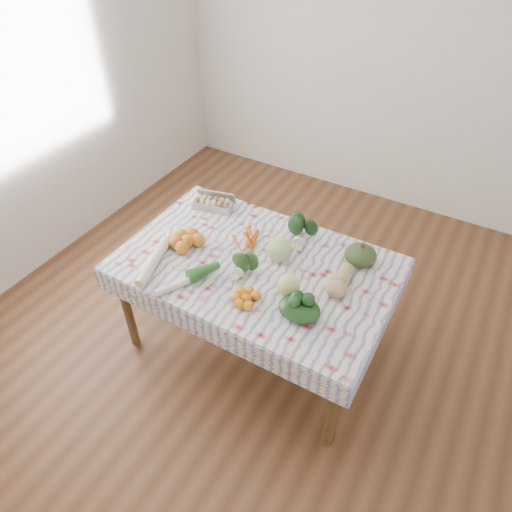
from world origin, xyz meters
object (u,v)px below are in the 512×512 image
Objects in this scene: dining_table at (256,273)px; kabocha_squash at (360,255)px; cabbage at (280,249)px; butternut_squash at (341,280)px; grapefruit at (289,285)px; egg_carton at (212,204)px.

kabocha_squash is (0.54, 0.32, 0.15)m from dining_table.
cabbage is 0.62× the size of butternut_squash.
grapefruit is at bearing -23.67° from dining_table.
dining_table is 5.75× the size of egg_carton.
butternut_squash is at bearing -94.98° from kabocha_squash.
butternut_squash is 0.30m from grapefruit.
kabocha_squash is at bearing 82.46° from butternut_squash.
cabbage is at bearing -34.15° from egg_carton.
butternut_squash is at bearing -5.99° from cabbage.
kabocha_squash is 0.77× the size of butternut_squash.
dining_table is 12.39× the size of grapefruit.
kabocha_squash is at bearing -15.52° from egg_carton.
dining_table is at bearing 156.33° from grapefruit.
cabbage is 0.42m from butternut_squash.
grapefruit reaches higher than kabocha_squash.
grapefruit is at bearing -120.19° from kabocha_squash.
grapefruit is (-0.26, -0.44, 0.00)m from kabocha_squash.
butternut_squash is 1.94× the size of grapefruit.
dining_table is 0.35m from grapefruit.
grapefruit reaches higher than butternut_squash.
kabocha_squash reaches higher than butternut_squash.
dining_table is at bearing -46.10° from egg_carton.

